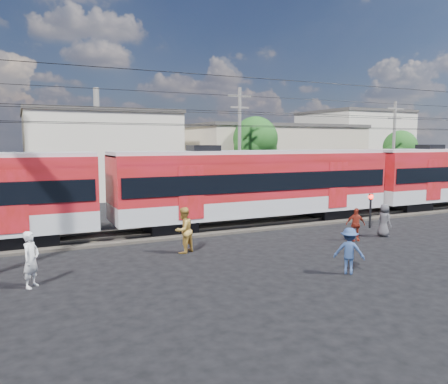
{
  "coord_description": "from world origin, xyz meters",
  "views": [
    {
      "loc": [
        -8.51,
        -13.08,
        4.61
      ],
      "look_at": [
        0.04,
        5.0,
        2.34
      ],
      "focal_mm": 35.0,
      "sensor_mm": 36.0,
      "label": 1
    }
  ],
  "objects_px": {
    "commuter_train": "(260,182)",
    "car_silver": "(414,190)",
    "crossing_signal": "(371,204)",
    "pedestrian_a": "(31,259)",
    "pedestrian_c": "(349,251)"
  },
  "relations": [
    {
      "from": "commuter_train",
      "to": "crossing_signal",
      "type": "bearing_deg",
      "value": -34.8
    },
    {
      "from": "pedestrian_c",
      "to": "car_silver",
      "type": "relative_size",
      "value": 0.44
    },
    {
      "from": "pedestrian_c",
      "to": "crossing_signal",
      "type": "relative_size",
      "value": 0.88
    },
    {
      "from": "pedestrian_a",
      "to": "car_silver",
      "type": "distance_m",
      "value": 32.25
    },
    {
      "from": "pedestrian_a",
      "to": "car_silver",
      "type": "relative_size",
      "value": 0.48
    },
    {
      "from": "commuter_train",
      "to": "pedestrian_c",
      "type": "height_order",
      "value": "commuter_train"
    },
    {
      "from": "commuter_train",
      "to": "car_silver",
      "type": "bearing_deg",
      "value": 16.39
    },
    {
      "from": "pedestrian_c",
      "to": "car_silver",
      "type": "height_order",
      "value": "pedestrian_c"
    },
    {
      "from": "commuter_train",
      "to": "crossing_signal",
      "type": "height_order",
      "value": "commuter_train"
    },
    {
      "from": "car_silver",
      "to": "crossing_signal",
      "type": "xyz_separation_m",
      "value": [
        -13.24,
        -8.75,
        0.66
      ]
    },
    {
      "from": "crossing_signal",
      "to": "pedestrian_a",
      "type": "bearing_deg",
      "value": -170.61
    },
    {
      "from": "pedestrian_c",
      "to": "car_silver",
      "type": "bearing_deg",
      "value": -99.63
    },
    {
      "from": "pedestrian_c",
      "to": "crossing_signal",
      "type": "bearing_deg",
      "value": -94.33
    },
    {
      "from": "car_silver",
      "to": "crossing_signal",
      "type": "bearing_deg",
      "value": 112.19
    },
    {
      "from": "car_silver",
      "to": "crossing_signal",
      "type": "distance_m",
      "value": 15.88
    }
  ]
}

